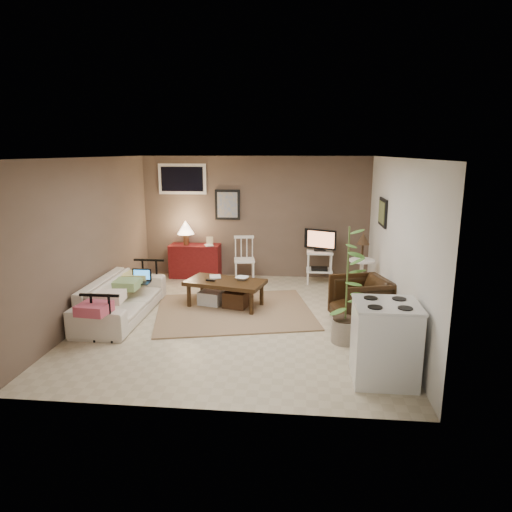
# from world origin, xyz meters

# --- Properties ---
(floor) EXTENTS (5.00, 5.00, 0.00)m
(floor) POSITION_xyz_m (0.00, 0.00, 0.00)
(floor) COLOR #C1B293
(floor) RESTS_ON ground
(art_back) EXTENTS (0.50, 0.03, 0.60)m
(art_back) POSITION_xyz_m (-0.55, 2.48, 1.45)
(art_back) COLOR black
(art_right) EXTENTS (0.03, 0.60, 0.45)m
(art_right) POSITION_xyz_m (2.23, 1.05, 1.52)
(art_right) COLOR black
(window) EXTENTS (0.96, 0.03, 0.60)m
(window) POSITION_xyz_m (-1.45, 2.48, 1.95)
(window) COLOR white
(rug) EXTENTS (2.78, 2.42, 0.02)m
(rug) POSITION_xyz_m (-0.11, 0.31, 0.01)
(rug) COLOR #947356
(rug) RESTS_ON floor
(coffee_table) EXTENTS (1.37, 0.93, 0.47)m
(coffee_table) POSITION_xyz_m (-0.30, 0.53, 0.26)
(coffee_table) COLOR #321D0D
(coffee_table) RESTS_ON floor
(sofa) EXTENTS (0.59, 2.02, 0.79)m
(sofa) POSITION_xyz_m (-1.80, -0.05, 0.39)
(sofa) COLOR beige
(sofa) RESTS_ON floor
(sofa_pillows) EXTENTS (0.39, 1.92, 0.14)m
(sofa_pillows) POSITION_xyz_m (-1.75, -0.29, 0.48)
(sofa_pillows) COLOR #F5DDCA
(sofa_pillows) RESTS_ON sofa
(sofa_end_rails) EXTENTS (0.54, 2.02, 0.68)m
(sofa_end_rails) POSITION_xyz_m (-1.68, -0.05, 0.34)
(sofa_end_rails) COLOR black
(sofa_end_rails) RESTS_ON floor
(laptop) EXTENTS (0.31, 0.23, 0.21)m
(laptop) POSITION_xyz_m (-1.61, 0.29, 0.51)
(laptop) COLOR black
(laptop) RESTS_ON sofa
(red_console) EXTENTS (1.00, 0.44, 1.15)m
(red_console) POSITION_xyz_m (-1.21, 2.29, 0.40)
(red_console) COLOR maroon
(red_console) RESTS_ON floor
(spindle_chair) EXTENTS (0.45, 0.45, 0.87)m
(spindle_chair) POSITION_xyz_m (-0.18, 2.14, 0.41)
(spindle_chair) COLOR white
(spindle_chair) RESTS_ON floor
(tv_stand) EXTENTS (0.59, 0.40, 1.05)m
(tv_stand) POSITION_xyz_m (1.28, 2.10, 0.55)
(tv_stand) COLOR white
(tv_stand) RESTS_ON floor
(side_table) EXTENTS (0.43, 0.43, 1.15)m
(side_table) POSITION_xyz_m (1.96, 1.19, 0.71)
(side_table) COLOR white
(side_table) RESTS_ON floor
(armchair) EXTENTS (0.89, 0.92, 0.77)m
(armchair) POSITION_xyz_m (1.80, 0.00, 0.38)
(armchair) COLOR black
(armchair) RESTS_ON floor
(potted_plant) EXTENTS (0.40, 0.40, 1.58)m
(potted_plant) POSITION_xyz_m (1.52, -0.70, 0.84)
(potted_plant) COLOR gray
(potted_plant) RESTS_ON floor
(stove) EXTENTS (0.69, 0.64, 0.91)m
(stove) POSITION_xyz_m (1.85, -1.71, 0.45)
(stove) COLOR white
(stove) RESTS_ON floor
(bowl) EXTENTS (0.22, 0.10, 0.21)m
(bowl) POSITION_xyz_m (-0.03, 0.61, 0.55)
(bowl) COLOR #321D0D
(bowl) RESTS_ON coffee_table
(book_table) EXTENTS (0.18, 0.06, 0.25)m
(book_table) POSITION_xyz_m (-0.58, 0.69, 0.57)
(book_table) COLOR #321D0D
(book_table) RESTS_ON coffee_table
(book_console) EXTENTS (0.15, 0.08, 0.21)m
(book_console) POSITION_xyz_m (-0.96, 2.17, 0.77)
(book_console) COLOR #321D0D
(book_console) RESTS_ON red_console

